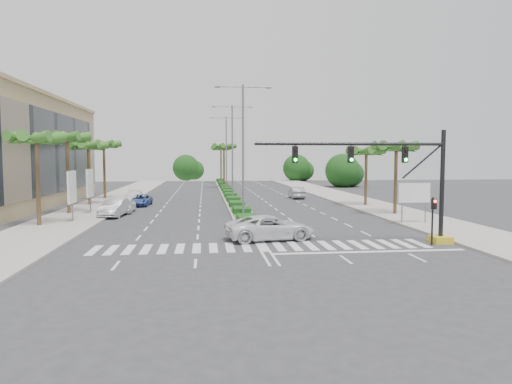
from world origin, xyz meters
The scene contains 27 objects.
ground centered at (0.00, 0.00, 0.00)m, with size 160.00×160.00×0.00m, color #333335.
footpath_right centered at (15.20, 20.00, 0.07)m, with size 6.00×120.00×0.15m, color gray.
footpath_left centered at (-15.20, 20.00, 0.07)m, with size 6.00×120.00×0.15m, color gray.
median centered at (0.00, 45.00, 0.10)m, with size 2.20×75.00×0.20m, color gray.
median_grass centered at (0.00, 45.00, 0.22)m, with size 1.80×75.00×0.04m, color #21531C.
signal_gantry centered at (9.27, 0.00, 3.46)m, with size 12.60×1.20×7.20m.
pedestrian_signal centered at (10.60, -0.68, 2.04)m, with size 0.28×0.36×3.00m.
direction_sign centered at (13.50, 7.99, 2.45)m, with size 2.70×0.11×3.40m.
billboard_near centered at (-14.50, 12.00, 2.96)m, with size 0.18×2.10×4.35m.
billboard_far centered at (-14.50, 18.00, 2.96)m, with size 0.18×2.10×4.35m.
palm_left_near centered at (-16.50, 10.00, 6.69)m, with size 4.57×4.68×7.55m.
palm_left_mid centered at (-16.50, 18.00, 7.08)m, with size 4.57×4.68×7.95m.
palm_left_far centered at (-16.50, 26.00, 6.50)m, with size 4.57×4.68×7.35m.
palm_left_end centered at (-16.50, 34.00, 6.88)m, with size 4.57×4.68×7.75m.
palm_right_near centered at (14.50, 14.00, 6.20)m, with size 4.57×4.68×7.05m.
palm_right_far centered at (14.50, 22.00, 5.91)m, with size 4.57×4.68×6.75m.
palm_median_a centered at (0.00, 55.00, 7.17)m, with size 4.57×4.68×8.05m.
palm_median_b centered at (0.00, 70.00, 7.17)m, with size 4.57×4.68×8.05m.
streetlight_near centered at (0.00, 14.00, 6.81)m, with size 5.10×0.25×12.00m.
streetlight_mid centered at (0.00, 30.00, 6.81)m, with size 5.10×0.25×12.00m.
streetlight_far centered at (0.00, 46.00, 6.81)m, with size 5.10×0.25×12.00m.
car_parked_a centered at (-11.36, 18.93, 0.73)m, with size 1.72×4.27×1.46m, color silver.
car_parked_b centered at (-11.80, 15.88, 0.81)m, with size 1.72×4.92×1.62m, color silver.
car_parked_c centered at (-10.77, 25.23, 0.64)m, with size 2.12×4.60×1.28m, color #325099.
car_parked_d centered at (-11.80, 27.81, 0.76)m, with size 2.14×5.27×1.53m, color white.
car_crossing centered at (0.81, 2.35, 0.82)m, with size 2.72×5.90×1.64m, color white.
car_right centered at (8.79, 32.73, 0.77)m, with size 1.64×4.70×1.55m, color #9D9EA2.
Camera 1 is at (-3.49, -27.36, 5.46)m, focal length 32.00 mm.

